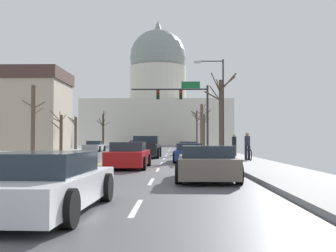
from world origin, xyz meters
TOP-DOWN VIEW (x-y plane):
  - ground at (0.00, -0.00)m, footprint 20.00×180.00m
  - signal_gantry at (5.44, 14.21)m, footprint 7.91×0.41m
  - street_lamp_right at (7.87, 5.71)m, footprint 2.44×0.24m
  - capitol_building at (0.00, 72.51)m, footprint 34.65×19.68m
  - sedan_near_00 at (5.44, 10.21)m, footprint 1.96×4.26m
  - pickup_truck_near_01 at (2.00, 4.07)m, footprint 2.36×5.31m
  - sedan_near_02 at (5.15, -1.88)m, footprint 2.01×4.70m
  - sedan_near_03 at (2.02, -7.36)m, footprint 1.99×4.71m
  - sedan_near_04 at (5.39, -13.20)m, footprint 2.20×4.45m
  - sedan_near_05 at (1.75, -19.46)m, footprint 2.20×4.67m
  - sedan_oncoming_00 at (-5.09, 19.70)m, footprint 2.11×4.50m
  - sedan_oncoming_01 at (-1.60, 33.18)m, footprint 2.12×4.63m
  - flank_building_00 at (-15.46, 25.20)m, footprint 10.95×9.30m
  - bare_tree_00 at (7.98, 5.51)m, footprint 2.64×1.99m
  - bare_tree_01 at (-8.47, 24.43)m, footprint 1.18×1.64m
  - bare_tree_02 at (7.88, 27.69)m, footprint 2.14×2.36m
  - bare_tree_03 at (-7.97, 7.54)m, footprint 1.94×2.07m
  - bare_tree_04 at (8.50, 32.07)m, footprint 2.24×1.50m
  - bare_tree_05 at (-8.73, 18.66)m, footprint 1.77×1.93m
  - bare_tree_06 at (8.06, 44.23)m, footprint 1.97×2.24m
  - bare_tree_07 at (-8.52, 44.64)m, footprint 2.19×2.99m
  - pedestrian_00 at (8.73, -2.26)m, footprint 0.35×0.34m
  - pedestrian_01 at (8.80, 3.85)m, footprint 0.35×0.34m
  - bicycle_parked at (8.79, -2.42)m, footprint 0.12×1.77m

SIDE VIEW (x-z plane):
  - ground at x=0.00m, z-range -0.08..0.12m
  - bicycle_parked at x=8.79m, z-range 0.06..0.91m
  - sedan_near_02 at x=5.15m, z-range -0.03..1.13m
  - sedan_near_00 at x=5.44m, z-range -0.05..1.15m
  - sedan_near_05 at x=1.75m, z-range -0.03..1.14m
  - sedan_near_04 at x=5.39m, z-range -0.03..1.16m
  - sedan_oncoming_00 at x=-5.09m, z-range -0.03..1.19m
  - sedan_oncoming_01 at x=-1.60m, z-range -0.03..1.21m
  - sedan_near_03 at x=2.02m, z-range -0.04..1.24m
  - pickup_truck_near_01 at x=2.00m, z-range -0.09..1.58m
  - pedestrian_01 at x=8.80m, z-range 0.23..1.92m
  - pedestrian_00 at x=8.73m, z-range 0.23..1.93m
  - bare_tree_05 at x=-8.73m, z-range 0.00..4.60m
  - bare_tree_01 at x=-8.47m, z-range 0.15..4.51m
  - bare_tree_04 at x=8.50m, z-range 0.02..5.66m
  - bare_tree_03 at x=-7.97m, z-range 0.16..6.25m
  - bare_tree_07 at x=-8.52m, z-range 0.08..6.40m
  - bare_tree_02 at x=7.88m, z-range 0.26..6.27m
  - bare_tree_06 at x=8.06m, z-range 0.40..6.80m
  - bare_tree_00 at x=7.98m, z-range 0.30..6.90m
  - street_lamp_right at x=7.87m, z-range 0.88..8.67m
  - flank_building_00 at x=-15.46m, z-range 0.05..10.41m
  - signal_gantry at x=5.44m, z-range 1.65..8.84m
  - capitol_building at x=0.00m, z-range -5.05..25.77m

